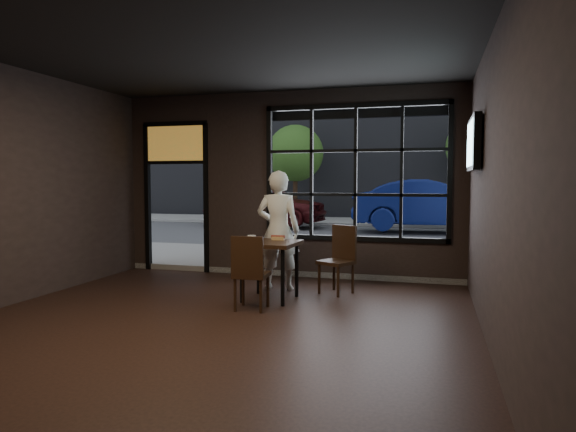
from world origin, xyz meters
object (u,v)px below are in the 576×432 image
(chair_near, at_px, (252,272))
(navy_car, at_px, (430,205))
(cafe_table, at_px, (270,270))
(man, at_px, (278,230))

(chair_near, xyz_separation_m, navy_car, (2.18, 10.58, 0.41))
(cafe_table, distance_m, man, 0.87)
(chair_near, bearing_deg, man, -91.86)
(cafe_table, height_order, navy_car, navy_car)
(cafe_table, distance_m, chair_near, 0.59)
(cafe_table, distance_m, navy_car, 10.24)
(chair_near, bearing_deg, navy_car, -104.70)
(navy_car, bearing_deg, chair_near, 163.74)
(man, bearing_deg, navy_car, -108.40)
(navy_car, bearing_deg, cafe_table, 163.44)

